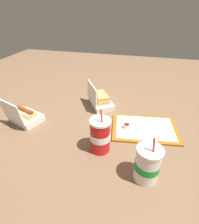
% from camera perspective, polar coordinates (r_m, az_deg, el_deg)
% --- Properties ---
extents(ground_plane, '(3.20, 3.20, 0.00)m').
position_cam_1_polar(ground_plane, '(1.11, 1.27, -2.41)').
color(ground_plane, brown).
extents(food_tray, '(0.40, 0.31, 0.01)m').
position_cam_1_polar(food_tray, '(1.05, 14.48, -5.18)').
color(food_tray, '#A56619').
rests_on(food_tray, ground_plane).
extents(ketchup_cup, '(0.04, 0.04, 0.02)m').
position_cam_1_polar(ketchup_cup, '(1.02, 8.81, -4.51)').
color(ketchup_cup, white).
rests_on(ketchup_cup, food_tray).
extents(napkin_stack, '(0.13, 0.13, 0.00)m').
position_cam_1_polar(napkin_stack, '(0.99, 15.97, -7.44)').
color(napkin_stack, white).
rests_on(napkin_stack, food_tray).
extents(plastic_fork, '(0.11, 0.03, 0.00)m').
position_cam_1_polar(plastic_fork, '(1.09, 9.05, -2.51)').
color(plastic_fork, white).
rests_on(plastic_fork, food_tray).
extents(clamshell_sandwich_center, '(0.22, 0.25, 0.17)m').
position_cam_1_polar(clamshell_sandwich_center, '(1.23, 0.22, 3.87)').
color(clamshell_sandwich_center, white).
rests_on(clamshell_sandwich_center, ground_plane).
extents(clamshell_hotdog_left, '(0.22, 0.21, 0.17)m').
position_cam_1_polar(clamshell_hotdog_left, '(1.16, -23.23, -1.21)').
color(clamshell_hotdog_left, white).
rests_on(clamshell_hotdog_left, ground_plane).
extents(soda_cup_back, '(0.10, 0.10, 0.24)m').
position_cam_1_polar(soda_cup_back, '(0.84, 0.23, -7.66)').
color(soda_cup_back, red).
rests_on(soda_cup_back, ground_plane).
extents(soda_cup_front, '(0.10, 0.10, 0.22)m').
position_cam_1_polar(soda_cup_front, '(0.75, 15.34, -16.10)').
color(soda_cup_front, white).
rests_on(soda_cup_front, ground_plane).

